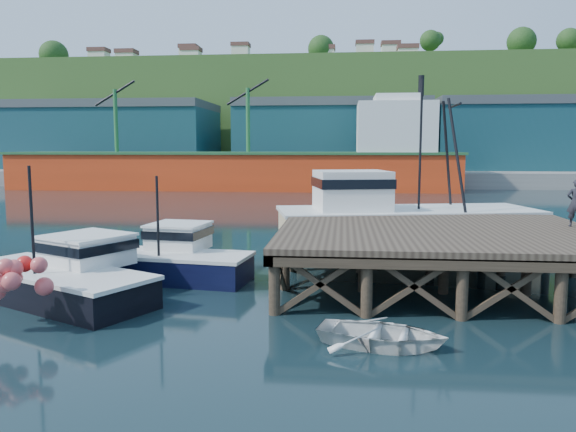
# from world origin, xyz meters

# --- Properties ---
(ground) EXTENTS (300.00, 300.00, 0.00)m
(ground) POSITION_xyz_m (0.00, 0.00, 0.00)
(ground) COLOR black
(ground) RESTS_ON ground
(wharf) EXTENTS (12.00, 10.00, 2.62)m
(wharf) POSITION_xyz_m (5.50, -0.19, 1.94)
(wharf) COLOR brown
(wharf) RESTS_ON ground
(far_quay) EXTENTS (160.00, 40.00, 2.00)m
(far_quay) POSITION_xyz_m (0.00, 70.00, 1.00)
(far_quay) COLOR gray
(far_quay) RESTS_ON ground
(warehouse_left) EXTENTS (32.00, 16.00, 9.00)m
(warehouse_left) POSITION_xyz_m (-35.00, 65.00, 6.50)
(warehouse_left) COLOR #17404E
(warehouse_left) RESTS_ON far_quay
(warehouse_mid) EXTENTS (28.00, 16.00, 9.00)m
(warehouse_mid) POSITION_xyz_m (0.00, 65.00, 6.50)
(warehouse_mid) COLOR #17404E
(warehouse_mid) RESTS_ON far_quay
(warehouse_right) EXTENTS (30.00, 16.00, 9.00)m
(warehouse_right) POSITION_xyz_m (30.00, 65.00, 6.50)
(warehouse_right) COLOR #17404E
(warehouse_right) RESTS_ON far_quay
(cargo_ship) EXTENTS (55.50, 10.00, 13.75)m
(cargo_ship) POSITION_xyz_m (-8.46, 48.00, 3.31)
(cargo_ship) COLOR red
(cargo_ship) RESTS_ON ground
(hillside) EXTENTS (220.00, 50.00, 22.00)m
(hillside) POSITION_xyz_m (0.00, 100.00, 11.00)
(hillside) COLOR #2D511E
(hillside) RESTS_ON ground
(boat_navy) EXTENTS (6.88, 4.06, 4.14)m
(boat_navy) POSITION_xyz_m (-4.94, -0.25, 0.83)
(boat_navy) COLOR black
(boat_navy) RESTS_ON ground
(boat_black) EXTENTS (7.91, 6.65, 4.62)m
(boat_black) POSITION_xyz_m (-7.60, -3.66, 0.85)
(boat_black) COLOR black
(boat_black) RESTS_ON ground
(trawler) EXTENTS (13.32, 7.06, 8.47)m
(trawler) POSITION_xyz_m (4.78, 6.50, 1.74)
(trawler) COLOR beige
(trawler) RESTS_ON ground
(dinghy) EXTENTS (3.85, 3.15, 0.70)m
(dinghy) POSITION_xyz_m (2.96, -7.27, 0.35)
(dinghy) COLOR white
(dinghy) RESTS_ON ground
(dockworker) EXTENTS (0.74, 0.55, 1.86)m
(dockworker) POSITION_xyz_m (10.90, 1.05, 3.05)
(dockworker) COLOR #212129
(dockworker) RESTS_ON wharf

